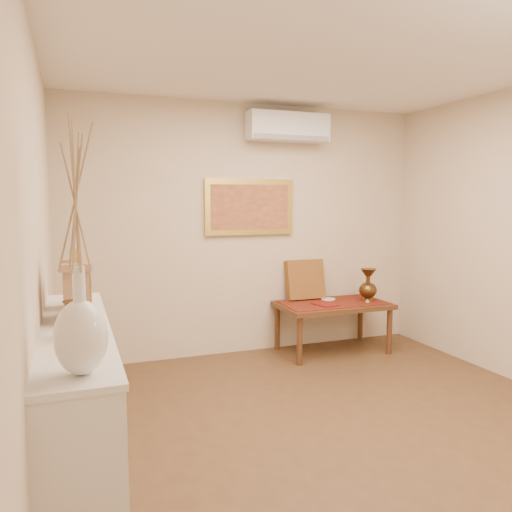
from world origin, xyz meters
name	(u,v)px	position (x,y,z in m)	size (l,w,h in m)	color
floor	(357,440)	(0.00, 0.00, 0.00)	(4.50, 4.50, 0.00)	brown
ceiling	(366,39)	(0.00, 0.00, 2.70)	(4.50, 4.50, 0.00)	white
wall_back	(249,230)	(0.00, 2.25, 1.35)	(4.00, 0.02, 2.70)	beige
wall_left	(37,261)	(-2.00, 0.00, 1.35)	(0.02, 4.50, 2.70)	beige
white_vase	(77,238)	(-1.80, -0.84, 1.53)	(0.21, 0.21, 1.09)	silver
candlestick	(79,329)	(-1.80, -0.46, 1.07)	(0.09, 0.09, 0.18)	silver
brass_urn_small	(72,314)	(-1.83, -0.24, 1.10)	(0.11, 0.11, 0.24)	brown
table_cloth	(333,303)	(0.85, 1.88, 0.55)	(1.14, 0.59, 0.01)	maroon
brass_urn_tall	(368,282)	(1.23, 1.78, 0.78)	(0.20, 0.20, 0.45)	brown
plate	(328,299)	(0.87, 2.02, 0.56)	(0.16, 0.16, 0.01)	silver
menu	(325,304)	(0.69, 1.78, 0.56)	(0.18, 0.25, 0.01)	#65100D
cushion	(305,280)	(0.64, 2.15, 0.78)	(0.45, 0.10, 0.45)	#602213
display_ledge	(78,411)	(-1.82, 0.00, 0.49)	(0.37, 2.02, 0.98)	silver
mantel_clock	(77,290)	(-1.80, 0.16, 1.15)	(0.17, 0.36, 0.41)	#A27653
wooden_chest	(77,288)	(-1.80, 0.51, 1.10)	(0.16, 0.21, 0.24)	#A27653
low_table	(333,309)	(0.85, 1.88, 0.48)	(1.20, 0.70, 0.55)	#532E19
painting	(250,207)	(0.00, 2.22, 1.60)	(1.00, 0.06, 0.60)	gold
ac_unit	(288,127)	(0.40, 2.12, 2.45)	(0.90, 0.25, 0.30)	silver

